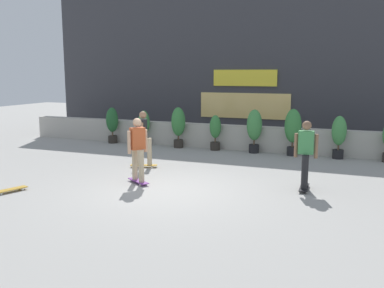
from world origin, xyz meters
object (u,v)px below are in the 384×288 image
potted_plant_1 (144,126)px  potted_plant_4 (254,128)px  potted_plant_2 (178,124)px  skateboard_near_camera (10,190)px  potted_plant_6 (339,134)px  potted_plant_0 (112,123)px  skater_by_wall_left (143,137)px  skater_mid_plaza (138,148)px  skater_foreground (306,152)px  potted_plant_5 (293,128)px  potted_plant_3 (215,131)px

potted_plant_1 → potted_plant_4: size_ratio=0.88×
potted_plant_2 → skateboard_near_camera: potted_plant_2 is taller
potted_plant_1 → potted_plant_6: 7.24m
potted_plant_0 → skater_by_wall_left: bearing=-47.1°
potted_plant_6 → skateboard_near_camera: bearing=-134.6°
skater_mid_plaza → skater_foreground: bearing=13.0°
potted_plant_4 → potted_plant_5: size_ratio=0.96×
potted_plant_6 → skater_mid_plaza: (-4.61, -5.30, 0.12)m
potted_plant_0 → skateboard_near_camera: bearing=-77.2°
potted_plant_5 → potted_plant_6: (1.50, 0.00, -0.13)m
potted_plant_1 → potted_plant_5: size_ratio=0.85×
potted_plant_3 → potted_plant_5: (2.80, -0.00, 0.23)m
skater_mid_plaza → skater_by_wall_left: bearing=113.8°
potted_plant_3 → skater_mid_plaza: skater_mid_plaza is taller
potted_plant_1 → potted_plant_5: potted_plant_5 is taller
potted_plant_5 → skater_foreground: 4.47m
potted_plant_4 → skater_mid_plaza: bearing=-108.4°
potted_plant_5 → potted_plant_6: 1.51m
potted_plant_1 → skater_foreground: (6.70, -4.36, 0.17)m
potted_plant_1 → potted_plant_5: 5.74m
potted_plant_5 → skater_foreground: bearing=-77.6°
potted_plant_1 → skater_mid_plaza: size_ratio=0.80×
potted_plant_5 → skater_foreground: size_ratio=0.95×
potted_plant_3 → skater_by_wall_left: skater_by_wall_left is taller
potted_plant_0 → skateboard_near_camera: 7.37m
potted_plant_0 → potted_plant_4: bearing=-0.0°
potted_plant_3 → skateboard_near_camera: (-2.76, -7.15, -0.66)m
potted_plant_6 → skater_mid_plaza: 7.02m
potted_plant_6 → skater_foreground: bearing=-97.1°
potted_plant_6 → skater_mid_plaza: size_ratio=0.84×
potted_plant_0 → potted_plant_5: (7.19, -0.00, 0.12)m
potted_plant_1 → potted_plant_4: (4.40, -0.00, 0.13)m
potted_plant_5 → skater_by_wall_left: 5.26m
potted_plant_5 → potted_plant_6: size_ratio=1.13×
potted_plant_2 → potted_plant_4: (2.93, -0.00, 0.01)m
skater_by_wall_left → skateboard_near_camera: bearing=-115.2°
potted_plant_5 → skater_foreground: skater_foreground is taller
potted_plant_3 → skater_mid_plaza: bearing=-93.3°
potted_plant_4 → skater_by_wall_left: bearing=-125.4°
potted_plant_2 → skater_mid_plaza: bearing=-77.5°
potted_plant_2 → potted_plant_4: 2.93m
potted_plant_5 → skater_by_wall_left: (-3.87, -3.56, -0.01)m
skater_foreground → potted_plant_6: bearing=82.9°
potted_plant_3 → potted_plant_6: potted_plant_6 is taller
potted_plant_2 → potted_plant_3: 1.49m
potted_plant_0 → potted_plant_4: size_ratio=0.93×
potted_plant_3 → potted_plant_5: potted_plant_5 is taller
potted_plant_6 → skater_mid_plaza: bearing=-131.0°
potted_plant_3 → potted_plant_6: (4.30, 0.00, 0.10)m
skater_mid_plaza → skateboard_near_camera: (-2.46, -1.85, -0.88)m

